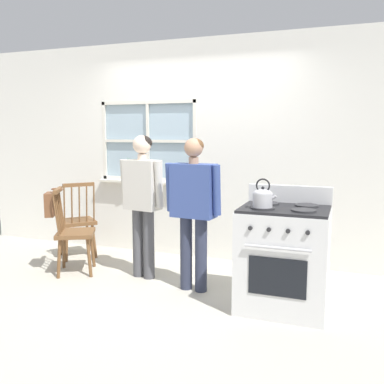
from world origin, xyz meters
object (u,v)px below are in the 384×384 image
chair_near_wall (77,222)px  person_elderly_left (143,193)px  person_teen_center (194,201)px  handbag (50,204)px  chair_by_window (74,234)px  kettle (263,197)px  stove (283,257)px  potted_plant (128,173)px

chair_near_wall → person_elderly_left: 1.29m
person_teen_center → handbag: size_ratio=4.95×
person_elderly_left → person_teen_center: 0.67m
chair_by_window → kettle: size_ratio=3.91×
chair_by_window → person_elderly_left: (0.80, 0.14, 0.48)m
chair_by_window → person_teen_center: person_teen_center is taller
person_teen_center → stove: 1.02m
chair_by_window → person_teen_center: 1.52m
chair_near_wall → person_teen_center: person_teen_center is taller
chair_near_wall → potted_plant: potted_plant is taller
person_teen_center → chair_by_window: bearing=-176.2°
stove → potted_plant: bearing=151.5°
chair_near_wall → person_elderly_left: size_ratio=0.63×
chair_near_wall → kettle: bearing=113.4°
person_elderly_left → person_teen_center: (0.65, -0.17, -0.02)m
person_elderly_left → stove: 1.65m
chair_by_window → person_elderly_left: size_ratio=0.63×
chair_near_wall → person_teen_center: 1.92m
person_elderly_left → chair_near_wall: bearing=170.7°
chair_near_wall → kettle: kettle is taller
chair_near_wall → stove: size_ratio=0.89×
kettle → handbag: size_ratio=0.80×
handbag → stove: bearing=-1.8°
person_teen_center → handbag: (-1.66, -0.07, -0.12)m
person_teen_center → kettle: size_ratio=6.15×
chair_near_wall → handbag: same height
stove → person_teen_center: bearing=170.6°
kettle → stove: bearing=37.4°
kettle → potted_plant: (-2.04, 1.33, 0.03)m
chair_near_wall → potted_plant: bearing=177.7°
person_elderly_left → handbag: person_elderly_left is taller
chair_by_window → chair_near_wall: same height
person_elderly_left → chair_by_window: bearing=-160.2°
person_teen_center → kettle: bearing=-15.6°
person_elderly_left → person_teen_center: person_elderly_left is taller
person_teen_center → handbag: bearing=-172.2°
chair_by_window → person_elderly_left: 0.94m
person_elderly_left → person_teen_center: bearing=-5.0°
stove → handbag: 2.58m
kettle → potted_plant: 2.44m
potted_plant → stove: bearing=-28.5°
chair_near_wall → person_teen_center: size_ratio=0.63×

